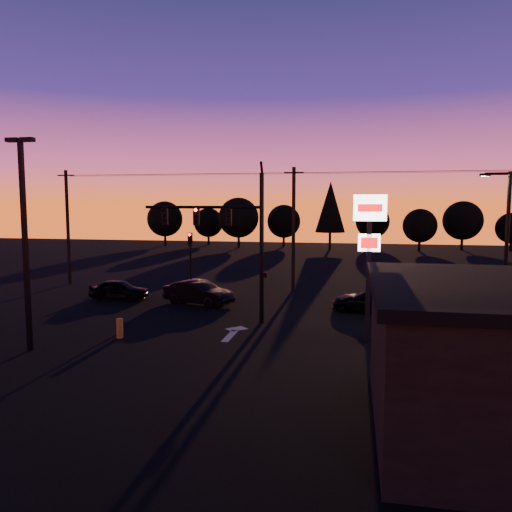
{
  "coord_description": "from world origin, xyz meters",
  "views": [
    {
      "loc": [
        6.29,
        -21.94,
        6.39
      ],
      "look_at": [
        1.0,
        5.0,
        3.5
      ],
      "focal_mm": 35.0,
      "sensor_mm": 36.0,
      "label": 1
    }
  ],
  "objects_px": {
    "parking_lot_light": "(24,230)",
    "traffic_signal_mast": "(232,231)",
    "streetlight": "(505,242)",
    "car_mid": "(198,292)",
    "pylon_sign": "(369,236)",
    "bollard": "(120,328)",
    "car_left": "(119,289)",
    "car_right": "(374,301)",
    "suv_parked": "(509,372)",
    "secondary_signal": "(190,254)"
  },
  "relations": [
    {
      "from": "parking_lot_light",
      "to": "traffic_signal_mast",
      "type": "bearing_deg",
      "value": 43.37
    },
    {
      "from": "streetlight",
      "to": "car_mid",
      "type": "xyz_separation_m",
      "value": [
        -17.25,
        2.56,
        -3.66
      ]
    },
    {
      "from": "pylon_sign",
      "to": "bollard",
      "type": "xyz_separation_m",
      "value": [
        -11.58,
        -1.85,
        -4.44
      ]
    },
    {
      "from": "parking_lot_light",
      "to": "car_left",
      "type": "relative_size",
      "value": 2.35
    },
    {
      "from": "pylon_sign",
      "to": "bollard",
      "type": "bearing_deg",
      "value": -170.92
    },
    {
      "from": "traffic_signal_mast",
      "to": "car_right",
      "type": "height_order",
      "value": "traffic_signal_mast"
    },
    {
      "from": "car_left",
      "to": "suv_parked",
      "type": "relative_size",
      "value": 0.84
    },
    {
      "from": "pylon_sign",
      "to": "streetlight",
      "type": "relative_size",
      "value": 0.85
    },
    {
      "from": "traffic_signal_mast",
      "to": "car_left",
      "type": "height_order",
      "value": "traffic_signal_mast"
    },
    {
      "from": "parking_lot_light",
      "to": "car_left",
      "type": "distance_m",
      "value": 12.62
    },
    {
      "from": "car_mid",
      "to": "car_left",
      "type": "bearing_deg",
      "value": 103.0
    },
    {
      "from": "streetlight",
      "to": "car_right",
      "type": "height_order",
      "value": "streetlight"
    },
    {
      "from": "suv_parked",
      "to": "car_left",
      "type": "bearing_deg",
      "value": 129.58
    },
    {
      "from": "parking_lot_light",
      "to": "car_right",
      "type": "xyz_separation_m",
      "value": [
        15.06,
        10.6,
        -4.54
      ]
    },
    {
      "from": "parking_lot_light",
      "to": "bollard",
      "type": "bearing_deg",
      "value": 42.17
    },
    {
      "from": "bollard",
      "to": "car_right",
      "type": "height_order",
      "value": "car_right"
    },
    {
      "from": "streetlight",
      "to": "secondary_signal",
      "type": "bearing_deg",
      "value": 162.44
    },
    {
      "from": "car_mid",
      "to": "traffic_signal_mast",
      "type": "bearing_deg",
      "value": -122.67
    },
    {
      "from": "parking_lot_light",
      "to": "streetlight",
      "type": "height_order",
      "value": "parking_lot_light"
    },
    {
      "from": "streetlight",
      "to": "car_mid",
      "type": "distance_m",
      "value": 17.82
    },
    {
      "from": "traffic_signal_mast",
      "to": "parking_lot_light",
      "type": "height_order",
      "value": "parking_lot_light"
    },
    {
      "from": "bollard",
      "to": "suv_parked",
      "type": "relative_size",
      "value": 0.2
    },
    {
      "from": "pylon_sign",
      "to": "secondary_signal",
      "type": "bearing_deg",
      "value": 140.23
    },
    {
      "from": "car_left",
      "to": "car_mid",
      "type": "bearing_deg",
      "value": -98.39
    },
    {
      "from": "car_mid",
      "to": "pylon_sign",
      "type": "bearing_deg",
      "value": -103.64
    },
    {
      "from": "car_left",
      "to": "suv_parked",
      "type": "height_order",
      "value": "car_left"
    },
    {
      "from": "parking_lot_light",
      "to": "streetlight",
      "type": "xyz_separation_m",
      "value": [
        21.41,
        8.5,
        -0.85
      ]
    },
    {
      "from": "traffic_signal_mast",
      "to": "bollard",
      "type": "xyz_separation_m",
      "value": [
        -4.48,
        -4.34,
        -4.47
      ]
    },
    {
      "from": "parking_lot_light",
      "to": "pylon_sign",
      "type": "distance_m",
      "value": 15.19
    },
    {
      "from": "streetlight",
      "to": "pylon_sign",
      "type": "bearing_deg",
      "value": -149.92
    },
    {
      "from": "streetlight",
      "to": "car_left",
      "type": "bearing_deg",
      "value": 172.21
    },
    {
      "from": "car_left",
      "to": "car_mid",
      "type": "distance_m",
      "value": 5.76
    },
    {
      "from": "traffic_signal_mast",
      "to": "streetlight",
      "type": "distance_m",
      "value": 14.1
    },
    {
      "from": "secondary_signal",
      "to": "car_left",
      "type": "relative_size",
      "value": 1.12
    },
    {
      "from": "streetlight",
      "to": "bollard",
      "type": "height_order",
      "value": "streetlight"
    },
    {
      "from": "car_left",
      "to": "parking_lot_light",
      "type": "bearing_deg",
      "value": -174.93
    },
    {
      "from": "bollard",
      "to": "traffic_signal_mast",
      "type": "bearing_deg",
      "value": 44.13
    },
    {
      "from": "streetlight",
      "to": "parking_lot_light",
      "type": "bearing_deg",
      "value": -158.35
    },
    {
      "from": "secondary_signal",
      "to": "parking_lot_light",
      "type": "relative_size",
      "value": 0.48
    },
    {
      "from": "parking_lot_light",
      "to": "pylon_sign",
      "type": "bearing_deg",
      "value": 17.23
    },
    {
      "from": "parking_lot_light",
      "to": "car_right",
      "type": "distance_m",
      "value": 18.97
    },
    {
      "from": "traffic_signal_mast",
      "to": "parking_lot_light",
      "type": "xyz_separation_m",
      "value": [
        -7.4,
        -6.99,
        0.33
      ]
    },
    {
      "from": "secondary_signal",
      "to": "car_mid",
      "type": "distance_m",
      "value": 4.34
    },
    {
      "from": "suv_parked",
      "to": "traffic_signal_mast",
      "type": "bearing_deg",
      "value": 126.77
    },
    {
      "from": "bollard",
      "to": "car_mid",
      "type": "bearing_deg",
      "value": 81.68
    },
    {
      "from": "pylon_sign",
      "to": "streetlight",
      "type": "xyz_separation_m",
      "value": [
        6.91,
        4.0,
        -0.49
      ]
    },
    {
      "from": "pylon_sign",
      "to": "car_mid",
      "type": "distance_m",
      "value": 12.94
    },
    {
      "from": "car_mid",
      "to": "bollard",
      "type": "bearing_deg",
      "value": -169.56
    },
    {
      "from": "pylon_sign",
      "to": "car_mid",
      "type": "relative_size",
      "value": 1.48
    },
    {
      "from": "parking_lot_light",
      "to": "car_mid",
      "type": "xyz_separation_m",
      "value": [
        4.15,
        11.06,
        -4.51
      ]
    }
  ]
}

